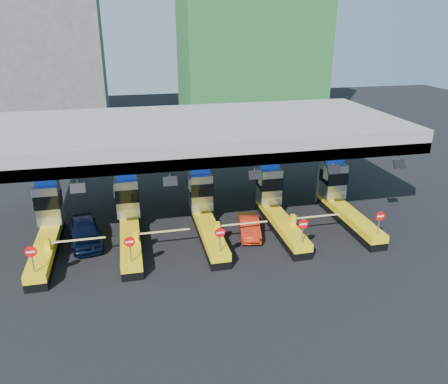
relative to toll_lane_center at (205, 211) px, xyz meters
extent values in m
plane|color=black|center=(0.00, -0.28, -1.40)|extent=(120.00, 120.00, 0.00)
cube|color=slate|center=(0.00, 2.72, 4.85)|extent=(28.00, 12.00, 1.50)
cube|color=#4C4C49|center=(0.00, -2.98, 4.45)|extent=(28.00, 0.60, 0.70)
cube|color=slate|center=(-10.00, 2.72, 1.35)|extent=(1.00, 1.00, 5.50)
cube|color=slate|center=(0.00, 2.72, 1.35)|extent=(1.00, 1.00, 5.50)
cube|color=slate|center=(10.00, 2.72, 1.35)|extent=(1.00, 1.00, 5.50)
cylinder|color=slate|center=(-7.50, -2.98, 3.85)|extent=(0.06, 0.06, 0.50)
cube|color=black|center=(-7.50, -3.18, 3.50)|extent=(0.80, 0.38, 0.54)
cylinder|color=slate|center=(-2.50, -2.98, 3.85)|extent=(0.06, 0.06, 0.50)
cube|color=black|center=(-2.50, -3.18, 3.50)|extent=(0.80, 0.38, 0.54)
cylinder|color=slate|center=(2.50, -2.98, 3.85)|extent=(0.06, 0.06, 0.50)
cube|color=black|center=(2.50, -3.18, 3.50)|extent=(0.80, 0.38, 0.54)
cylinder|color=slate|center=(7.50, -2.98, 3.85)|extent=(0.06, 0.06, 0.50)
cube|color=black|center=(7.50, -3.18, 3.50)|extent=(0.80, 0.38, 0.54)
cylinder|color=slate|center=(12.00, -2.98, 3.85)|extent=(0.06, 0.06, 0.50)
cube|color=black|center=(12.00, -3.18, 3.50)|extent=(0.80, 0.38, 0.54)
cube|color=black|center=(-10.00, -1.28, -1.15)|extent=(1.20, 8.00, 0.50)
cube|color=#E5B70C|center=(-10.00, -1.28, -0.65)|extent=(1.20, 8.00, 0.50)
cube|color=#9EA3A8|center=(-10.00, 1.52, 0.90)|extent=(1.50, 1.50, 2.60)
cube|color=black|center=(-10.00, 1.50, 1.20)|extent=(1.56, 1.56, 0.90)
cube|color=#0C2DBF|center=(-10.00, 1.52, 2.48)|extent=(1.30, 0.35, 0.55)
cube|color=white|center=(-10.80, 1.22, 1.60)|extent=(0.06, 0.70, 0.90)
cylinder|color=slate|center=(-10.00, -4.88, 0.25)|extent=(0.07, 0.07, 1.30)
cylinder|color=red|center=(-10.00, -4.91, 0.85)|extent=(0.60, 0.04, 0.60)
cube|color=white|center=(-10.00, -4.93, 0.85)|extent=(0.42, 0.02, 0.10)
cube|color=#E5B70C|center=(-9.65, -2.48, -0.05)|extent=(0.30, 0.35, 0.70)
cube|color=white|center=(-8.00, -2.48, 0.05)|extent=(3.20, 0.08, 0.08)
cube|color=black|center=(-5.00, -1.28, -1.15)|extent=(1.20, 8.00, 0.50)
cube|color=#E5B70C|center=(-5.00, -1.28, -0.65)|extent=(1.20, 8.00, 0.50)
cube|color=#9EA3A8|center=(-5.00, 1.52, 0.90)|extent=(1.50, 1.50, 2.60)
cube|color=black|center=(-5.00, 1.50, 1.20)|extent=(1.56, 1.56, 0.90)
cube|color=#0C2DBF|center=(-5.00, 1.52, 2.48)|extent=(1.30, 0.35, 0.55)
cube|color=white|center=(-5.80, 1.22, 1.60)|extent=(0.06, 0.70, 0.90)
cylinder|color=slate|center=(-5.00, -4.88, 0.25)|extent=(0.07, 0.07, 1.30)
cylinder|color=red|center=(-5.00, -4.91, 0.85)|extent=(0.60, 0.04, 0.60)
cube|color=white|center=(-5.00, -4.93, 0.85)|extent=(0.42, 0.02, 0.10)
cube|color=#E5B70C|center=(-4.65, -2.48, -0.05)|extent=(0.30, 0.35, 0.70)
cube|color=white|center=(-3.00, -2.48, 0.05)|extent=(3.20, 0.08, 0.08)
cube|color=black|center=(0.00, -1.28, -1.15)|extent=(1.20, 8.00, 0.50)
cube|color=#E5B70C|center=(0.00, -1.28, -0.65)|extent=(1.20, 8.00, 0.50)
cube|color=#9EA3A8|center=(0.00, 1.52, 0.90)|extent=(1.50, 1.50, 2.60)
cube|color=black|center=(0.00, 1.50, 1.20)|extent=(1.56, 1.56, 0.90)
cube|color=#0C2DBF|center=(0.00, 1.52, 2.48)|extent=(1.30, 0.35, 0.55)
cube|color=white|center=(-0.80, 1.22, 1.60)|extent=(0.06, 0.70, 0.90)
cylinder|color=slate|center=(0.00, -4.88, 0.25)|extent=(0.07, 0.07, 1.30)
cylinder|color=red|center=(0.00, -4.91, 0.85)|extent=(0.60, 0.04, 0.60)
cube|color=white|center=(0.00, -4.93, 0.85)|extent=(0.42, 0.02, 0.10)
cube|color=#E5B70C|center=(0.35, -2.48, -0.05)|extent=(0.30, 0.35, 0.70)
cube|color=white|center=(2.00, -2.48, 0.05)|extent=(3.20, 0.08, 0.08)
cube|color=black|center=(5.00, -1.28, -1.15)|extent=(1.20, 8.00, 0.50)
cube|color=#E5B70C|center=(5.00, -1.28, -0.65)|extent=(1.20, 8.00, 0.50)
cube|color=#9EA3A8|center=(5.00, 1.52, 0.90)|extent=(1.50, 1.50, 2.60)
cube|color=black|center=(5.00, 1.50, 1.20)|extent=(1.56, 1.56, 0.90)
cube|color=#0C2DBF|center=(5.00, 1.52, 2.48)|extent=(1.30, 0.35, 0.55)
cube|color=white|center=(4.20, 1.22, 1.60)|extent=(0.06, 0.70, 0.90)
cylinder|color=slate|center=(5.00, -4.88, 0.25)|extent=(0.07, 0.07, 1.30)
cylinder|color=red|center=(5.00, -4.91, 0.85)|extent=(0.60, 0.04, 0.60)
cube|color=white|center=(5.00, -4.93, 0.85)|extent=(0.42, 0.02, 0.10)
cube|color=#E5B70C|center=(5.35, -2.48, -0.05)|extent=(0.30, 0.35, 0.70)
cube|color=white|center=(7.00, -2.48, 0.05)|extent=(3.20, 0.08, 0.08)
cube|color=black|center=(10.00, -1.28, -1.15)|extent=(1.20, 8.00, 0.50)
cube|color=#E5B70C|center=(10.00, -1.28, -0.65)|extent=(1.20, 8.00, 0.50)
cube|color=#9EA3A8|center=(10.00, 1.52, 0.90)|extent=(1.50, 1.50, 2.60)
cube|color=black|center=(10.00, 1.50, 1.20)|extent=(1.56, 1.56, 0.90)
cube|color=#0C2DBF|center=(10.00, 1.52, 2.48)|extent=(1.30, 0.35, 0.55)
cube|color=white|center=(9.20, 1.22, 1.60)|extent=(0.06, 0.70, 0.90)
cylinder|color=slate|center=(10.00, -4.88, 0.25)|extent=(0.07, 0.07, 1.30)
cylinder|color=red|center=(10.00, -4.91, 0.85)|extent=(0.60, 0.04, 0.60)
cube|color=white|center=(10.00, -4.93, 0.85)|extent=(0.42, 0.02, 0.10)
cube|color=#E5B70C|center=(10.35, -2.48, -0.05)|extent=(0.30, 0.35, 0.70)
cube|color=white|center=(12.00, -2.48, 0.05)|extent=(3.20, 0.08, 0.08)
cube|color=#1E5926|center=(12.00, 31.72, 12.60)|extent=(18.00, 12.00, 28.00)
cube|color=#4C4C49|center=(-14.00, 35.72, 7.60)|extent=(14.00, 10.00, 18.00)
imported|color=black|center=(-7.78, -0.13, -0.61)|extent=(2.56, 4.83, 1.57)
imported|color=#B6240E|center=(2.76, -1.28, -0.79)|extent=(1.92, 3.87, 1.22)
camera|label=1|loc=(-4.59, -26.39, 12.02)|focal=35.00mm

